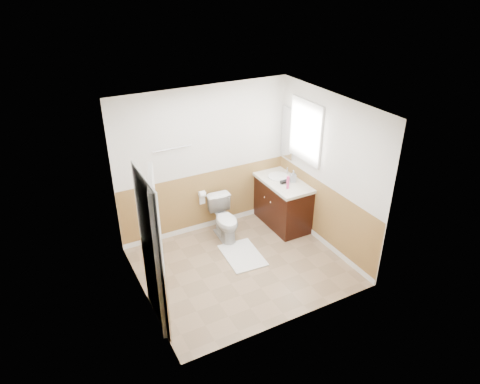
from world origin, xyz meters
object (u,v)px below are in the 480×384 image
toilet (225,219)px  lotion_bottle (288,183)px  bath_mat (242,255)px  vanity_cabinet (282,203)px  soap_dispenser (293,176)px

toilet → lotion_bottle: 1.21m
bath_mat → vanity_cabinet: (1.08, 0.55, 0.39)m
bath_mat → soap_dispenser: soap_dispenser is taller
vanity_cabinet → soap_dispenser: size_ratio=5.36×
toilet → vanity_cabinet: 1.08m
toilet → bath_mat: bearing=-85.9°
toilet → soap_dispenser: 1.35m
vanity_cabinet → soap_dispenser: soap_dispenser is taller
bath_mat → soap_dispenser: 1.59m
toilet → soap_dispenser: (1.20, -0.18, 0.60)m
lotion_bottle → soap_dispenser: 0.28m
vanity_cabinet → lotion_bottle: lotion_bottle is taller
lotion_bottle → soap_dispenser: bearing=38.4°
bath_mat → vanity_cabinet: 1.27m
lotion_bottle → vanity_cabinet: bearing=70.8°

